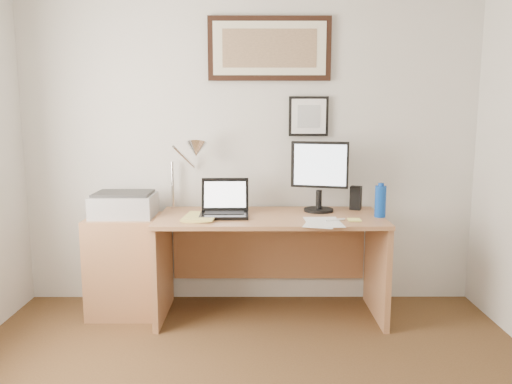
{
  "coord_description": "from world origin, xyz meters",
  "views": [
    {
      "loc": [
        0.04,
        -1.86,
        1.48
      ],
      "look_at": [
        0.05,
        1.43,
        0.95
      ],
      "focal_mm": 35.0,
      "sensor_mm": 36.0,
      "label": 1
    }
  ],
  "objects_px": {
    "side_cabinet": "(125,266)",
    "laptop": "(225,208)",
    "lcd_monitor": "(319,173)",
    "book": "(185,217)",
    "printer": "(124,204)",
    "desk": "(270,244)",
    "water_bottle": "(380,201)"
  },
  "relations": [
    {
      "from": "side_cabinet",
      "to": "lcd_monitor",
      "type": "xyz_separation_m",
      "value": [
        1.44,
        0.1,
        0.68
      ]
    },
    {
      "from": "water_bottle",
      "to": "book",
      "type": "distance_m",
      "value": 1.37
    },
    {
      "from": "side_cabinet",
      "to": "laptop",
      "type": "relative_size",
      "value": 2.12
    },
    {
      "from": "printer",
      "to": "lcd_monitor",
      "type": "bearing_deg",
      "value": 3.08
    },
    {
      "from": "side_cabinet",
      "to": "laptop",
      "type": "bearing_deg",
      "value": -3.74
    },
    {
      "from": "book",
      "to": "printer",
      "type": "height_order",
      "value": "printer"
    },
    {
      "from": "book",
      "to": "desk",
      "type": "height_order",
      "value": "book"
    },
    {
      "from": "water_bottle",
      "to": "lcd_monitor",
      "type": "relative_size",
      "value": 0.43
    },
    {
      "from": "water_bottle",
      "to": "lcd_monitor",
      "type": "bearing_deg",
      "value": 154.39
    },
    {
      "from": "water_bottle",
      "to": "book",
      "type": "height_order",
      "value": "water_bottle"
    },
    {
      "from": "side_cabinet",
      "to": "laptop",
      "type": "xyz_separation_m",
      "value": [
        0.74,
        -0.05,
        0.44
      ]
    },
    {
      "from": "book",
      "to": "laptop",
      "type": "relative_size",
      "value": 0.87
    },
    {
      "from": "lcd_monitor",
      "to": "printer",
      "type": "height_order",
      "value": "lcd_monitor"
    },
    {
      "from": "desk",
      "to": "lcd_monitor",
      "type": "distance_m",
      "value": 0.64
    },
    {
      "from": "side_cabinet",
      "to": "printer",
      "type": "xyz_separation_m",
      "value": [
        0.01,
        0.02,
        0.45
      ]
    },
    {
      "from": "laptop",
      "to": "lcd_monitor",
      "type": "bearing_deg",
      "value": 11.95
    },
    {
      "from": "side_cabinet",
      "to": "printer",
      "type": "height_order",
      "value": "printer"
    },
    {
      "from": "lcd_monitor",
      "to": "book",
      "type": "bearing_deg",
      "value": -165.97
    },
    {
      "from": "water_bottle",
      "to": "laptop",
      "type": "height_order",
      "value": "laptop"
    },
    {
      "from": "lcd_monitor",
      "to": "printer",
      "type": "relative_size",
      "value": 1.18
    },
    {
      "from": "desk",
      "to": "lcd_monitor",
      "type": "relative_size",
      "value": 3.08
    },
    {
      "from": "book",
      "to": "lcd_monitor",
      "type": "bearing_deg",
      "value": 14.03
    },
    {
      "from": "printer",
      "to": "desk",
      "type": "bearing_deg",
      "value": 0.76
    },
    {
      "from": "book",
      "to": "desk",
      "type": "bearing_deg",
      "value": 16.61
    },
    {
      "from": "side_cabinet",
      "to": "printer",
      "type": "distance_m",
      "value": 0.45
    },
    {
      "from": "desk",
      "to": "printer",
      "type": "height_order",
      "value": "printer"
    },
    {
      "from": "water_bottle",
      "to": "printer",
      "type": "distance_m",
      "value": 1.84
    },
    {
      "from": "desk",
      "to": "laptop",
      "type": "xyz_separation_m",
      "value": [
        -0.33,
        -0.08,
        0.29
      ]
    },
    {
      "from": "printer",
      "to": "water_bottle",
      "type": "bearing_deg",
      "value": -3.7
    },
    {
      "from": "water_bottle",
      "to": "laptop",
      "type": "relative_size",
      "value": 0.64
    },
    {
      "from": "water_bottle",
      "to": "desk",
      "type": "relative_size",
      "value": 0.14
    },
    {
      "from": "book",
      "to": "lcd_monitor",
      "type": "height_order",
      "value": "lcd_monitor"
    }
  ]
}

